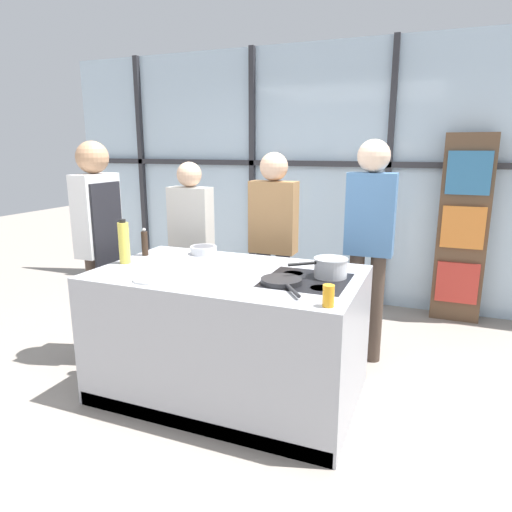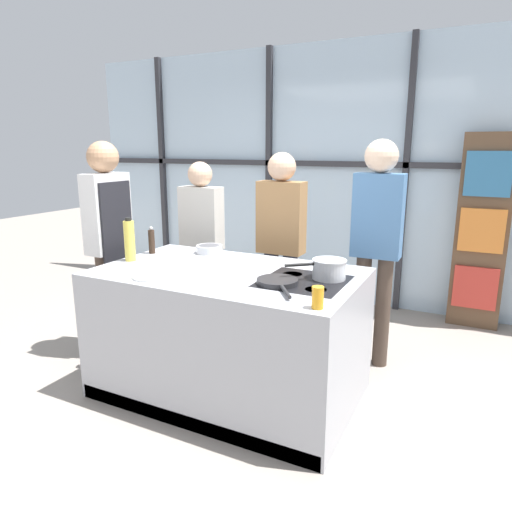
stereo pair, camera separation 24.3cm
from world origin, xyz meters
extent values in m
plane|color=gray|center=(0.00, 0.00, 0.00)|extent=(18.00, 18.00, 0.00)
cube|color=silver|center=(0.00, 2.35, 1.40)|extent=(6.40, 0.04, 2.80)
cube|color=#2D2D33|center=(0.00, 2.30, 1.54)|extent=(6.40, 0.06, 0.06)
cube|color=#2D2D33|center=(-2.30, 2.30, 1.40)|extent=(0.06, 0.06, 2.80)
cube|color=#2D2D33|center=(-0.77, 2.30, 1.40)|extent=(0.06, 0.06, 2.80)
cube|color=#2D2D33|center=(0.77, 2.30, 1.40)|extent=(0.06, 0.06, 2.80)
cube|color=brown|center=(1.52, 2.17, 0.93)|extent=(0.46, 0.16, 1.85)
cube|color=red|center=(1.52, 2.08, 0.41)|extent=(0.39, 0.03, 0.41)
cube|color=orange|center=(1.52, 2.08, 0.96)|extent=(0.39, 0.03, 0.41)
cube|color=teal|center=(1.52, 2.08, 1.48)|extent=(0.39, 0.03, 0.41)
cube|color=#A8AAB2|center=(0.00, 0.00, 0.45)|extent=(1.78, 1.06, 0.90)
cube|color=black|center=(0.55, 0.00, 0.89)|extent=(0.52, 0.52, 0.01)
cube|color=black|center=(0.00, -0.52, 0.05)|extent=(1.74, 0.03, 0.10)
cylinder|color=#38383D|center=(0.42, -0.12, 0.90)|extent=(0.13, 0.13, 0.01)
cylinder|color=#38383D|center=(0.67, -0.12, 0.90)|extent=(0.13, 0.13, 0.01)
cylinder|color=#38383D|center=(0.42, 0.12, 0.90)|extent=(0.13, 0.13, 0.01)
cylinder|color=#38383D|center=(0.67, 0.12, 0.90)|extent=(0.13, 0.13, 0.01)
cylinder|color=#47382D|center=(-1.19, 0.22, 0.44)|extent=(0.12, 0.12, 0.88)
cylinder|color=#47382D|center=(-1.19, 0.05, 0.44)|extent=(0.12, 0.12, 0.88)
cube|color=white|center=(-1.19, 0.14, 1.20)|extent=(0.17, 0.38, 0.64)
sphere|color=tan|center=(-1.19, 0.14, 1.64)|extent=(0.25, 0.25, 0.25)
cube|color=black|center=(-1.09, 0.14, 0.97)|extent=(0.02, 0.33, 0.97)
cylinder|color=#232838|center=(-0.71, 0.90, 0.40)|extent=(0.13, 0.13, 0.80)
cylinder|color=#232838|center=(-0.89, 0.90, 0.40)|extent=(0.13, 0.13, 0.80)
cube|color=beige|center=(-0.80, 0.90, 1.08)|extent=(0.39, 0.18, 0.57)
sphere|color=#D8AD8C|center=(-0.80, 0.90, 1.48)|extent=(0.22, 0.22, 0.22)
cylinder|color=#232838|center=(0.09, 0.90, 0.42)|extent=(0.13, 0.13, 0.84)
cylinder|color=#232838|center=(-0.09, 0.90, 0.42)|extent=(0.13, 0.13, 0.84)
cube|color=#A37547|center=(0.00, 0.90, 1.14)|extent=(0.39, 0.18, 0.60)
sphere|color=#D8AD8C|center=(0.00, 0.90, 1.56)|extent=(0.23, 0.23, 0.23)
cylinder|color=#47382D|center=(0.88, 0.90, 0.44)|extent=(0.12, 0.12, 0.89)
cylinder|color=#47382D|center=(0.72, 0.90, 0.44)|extent=(0.12, 0.12, 0.89)
cube|color=#4C7AAD|center=(0.80, 0.90, 1.21)|extent=(0.37, 0.17, 0.64)
sphere|color=beige|center=(0.80, 0.90, 1.65)|extent=(0.25, 0.25, 0.25)
cylinder|color=#232326|center=(0.42, -0.12, 0.92)|extent=(0.26, 0.26, 0.03)
cylinder|color=#B26B2D|center=(0.42, -0.12, 0.93)|extent=(0.20, 0.20, 0.01)
cylinder|color=#232326|center=(0.56, -0.31, 0.92)|extent=(0.14, 0.18, 0.02)
cylinder|color=silver|center=(0.67, 0.12, 0.96)|extent=(0.21, 0.21, 0.13)
cylinder|color=silver|center=(0.67, 0.12, 1.02)|extent=(0.22, 0.22, 0.01)
cylinder|color=black|center=(0.52, 0.00, 1.00)|extent=(0.16, 0.14, 0.02)
cylinder|color=white|center=(-0.36, -0.35, 0.91)|extent=(0.25, 0.25, 0.01)
cylinder|color=silver|center=(-0.40, 0.40, 0.93)|extent=(0.21, 0.21, 0.06)
cylinder|color=#4C4C51|center=(-0.40, 0.40, 0.96)|extent=(0.17, 0.17, 0.01)
cylinder|color=#E0CC4C|center=(-0.79, -0.07, 1.05)|extent=(0.08, 0.08, 0.30)
cylinder|color=black|center=(-0.79, -0.07, 1.21)|extent=(0.04, 0.04, 0.02)
cylinder|color=#332319|center=(-0.80, 0.19, 0.99)|extent=(0.05, 0.05, 0.19)
sphere|color=#B2B2B7|center=(-0.80, 0.19, 1.10)|extent=(0.03, 0.03, 0.03)
cylinder|color=orange|center=(0.79, -0.43, 0.96)|extent=(0.06, 0.06, 0.12)
camera|label=1|loc=(1.28, -2.69, 1.72)|focal=32.00mm
camera|label=2|loc=(1.50, -2.59, 1.72)|focal=32.00mm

